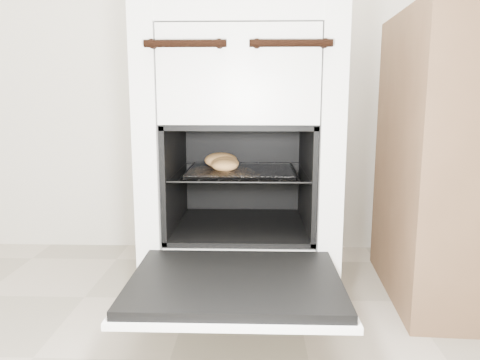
% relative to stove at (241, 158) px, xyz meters
% --- Properties ---
extents(stove, '(0.57, 0.63, 0.87)m').
position_rel_stove_xyz_m(stove, '(0.00, 0.00, 0.00)').
color(stove, white).
rests_on(stove, ground).
extents(oven_door, '(0.51, 0.40, 0.04)m').
position_rel_stove_xyz_m(oven_door, '(0.00, -0.48, -0.24)').
color(oven_door, black).
rests_on(oven_door, stove).
extents(oven_rack, '(0.41, 0.40, 0.01)m').
position_rel_stove_xyz_m(oven_rack, '(0.00, -0.06, -0.03)').
color(oven_rack, black).
rests_on(oven_rack, stove).
extents(foil_sheet, '(0.32, 0.28, 0.01)m').
position_rel_stove_xyz_m(foil_sheet, '(0.00, -0.08, -0.03)').
color(foil_sheet, white).
rests_on(foil_sheet, oven_rack).
extents(baked_rolls, '(0.14, 0.19, 0.05)m').
position_rel_stove_xyz_m(baked_rolls, '(-0.06, -0.07, -0.00)').
color(baked_rolls, tan).
rests_on(baked_rolls, foil_sheet).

